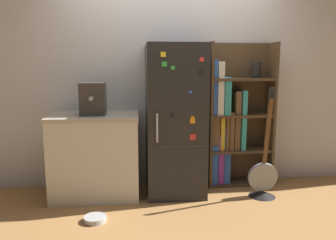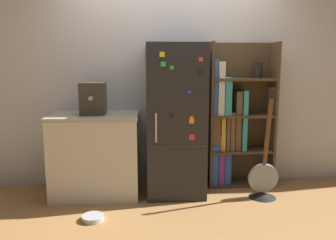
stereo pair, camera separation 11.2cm
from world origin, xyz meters
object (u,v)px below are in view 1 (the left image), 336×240
at_px(refrigerator, 175,120).
at_px(espresso_machine, 93,99).
at_px(bookshelf, 231,121).
at_px(pet_bowl, 95,218).
at_px(guitar, 263,181).

distance_m(refrigerator, espresso_machine, 0.93).
distance_m(refrigerator, bookshelf, 0.74).
bearing_deg(refrigerator, pet_bowl, -141.06).
height_order(bookshelf, guitar, bookshelf).
bearing_deg(bookshelf, espresso_machine, -171.40).
distance_m(refrigerator, guitar, 1.18).
relative_size(refrigerator, guitar, 1.38).
bearing_deg(pet_bowl, guitar, 13.15).
xyz_separation_m(refrigerator, pet_bowl, (-0.83, -0.67, -0.81)).
bearing_deg(pet_bowl, bookshelf, 29.57).
xyz_separation_m(bookshelf, espresso_machine, (-1.60, -0.24, 0.31)).
relative_size(bookshelf, pet_bowl, 8.08).
bearing_deg(pet_bowl, refrigerator, 38.94).
distance_m(espresso_machine, pet_bowl, 1.24).
height_order(refrigerator, bookshelf, bookshelf).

